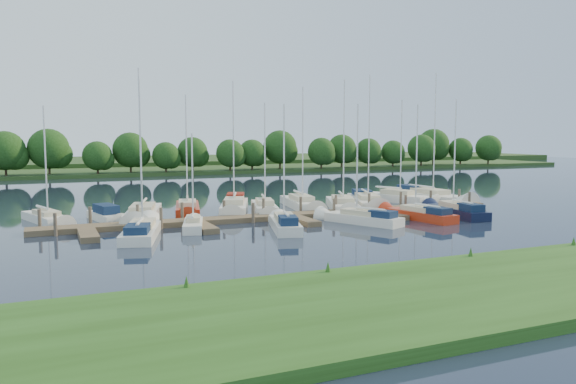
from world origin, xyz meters
name	(u,v)px	position (x,y,z in m)	size (l,w,h in m)	color
ground	(334,234)	(0.00, 0.00, 0.00)	(260.00, 260.00, 0.00)	#17202E
near_bank	(504,286)	(0.00, -16.00, 0.25)	(90.00, 10.00, 0.50)	#214513
dock	(292,217)	(0.00, 7.31, 0.20)	(40.00, 6.00, 0.40)	brown
mooring_pilings	(286,210)	(0.00, 8.43, 0.60)	(38.24, 2.84, 2.00)	#473D33
far_shore	(150,170)	(0.00, 75.00, 0.30)	(180.00, 30.00, 0.60)	#204119
distant_hill	(131,162)	(0.00, 100.00, 0.70)	(220.00, 40.00, 1.40)	#344C21
treeline	(160,152)	(-0.34, 61.98, 4.06)	(145.87, 9.65, 8.25)	#38281C
sailboat_n_0	(47,219)	(-18.50, 13.38, 0.27)	(3.67, 7.48, 9.52)	silver
motorboat	(107,217)	(-14.02, 12.53, 0.34)	(2.75, 5.89, 1.62)	silver
sailboat_n_2	(143,216)	(-11.25, 12.40, 0.28)	(4.51, 10.15, 12.72)	silver
sailboat_n_3	(188,210)	(-7.05, 14.18, 0.28)	(3.57, 8.54, 10.81)	#AA270F
sailboat_n_4	(234,208)	(-2.87, 13.71, 0.34)	(4.94, 9.42, 12.12)	silver
sailboat_n_5	(265,209)	(-0.52, 12.13, 0.28)	(3.55, 7.91, 10.18)	silver
sailboat_n_6	(302,205)	(3.85, 13.64, 0.28)	(3.46, 9.38, 11.83)	silver
sailboat_n_7	(343,207)	(6.76, 10.85, 0.28)	(5.24, 9.61, 12.36)	silver
sailboat_n_8	(367,202)	(10.54, 12.72, 0.32)	(5.45, 10.37, 13.13)	silver
sailboat_n_9	(398,199)	(15.02, 14.05, 0.29)	(4.81, 8.34, 11.00)	silver
sailboat_n_10	(430,197)	(18.79, 13.63, 0.34)	(3.26, 10.98, 13.79)	silver
sailboat_s_0	(142,232)	(-12.55, 4.34, 0.31)	(4.01, 8.81, 11.04)	silver
sailboat_s_1	(193,226)	(-8.67, 5.63, 0.28)	(2.56, 5.64, 7.38)	silver
sailboat_s_2	(285,225)	(-2.57, 2.77, 0.34)	(3.41, 7.38, 9.57)	silver
sailboat_s_3	(361,219)	(4.10, 3.17, 0.32)	(4.37, 7.35, 9.69)	silver
sailboat_s_4	(419,215)	(9.57, 3.08, 0.33)	(2.76, 7.68, 9.79)	#AA270F
sailboat_s_5	(456,212)	(13.66, 3.41, 0.34)	(2.77, 8.12, 10.39)	black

